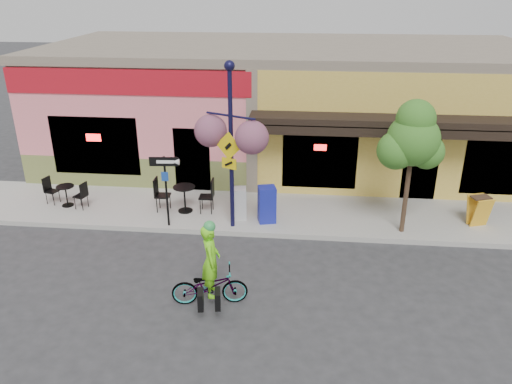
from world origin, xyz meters
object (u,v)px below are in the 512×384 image
at_px(building, 288,103).
at_px(newspaper_box_grey, 239,203).
at_px(street_tree, 410,168).
at_px(one_way_sign, 166,192).
at_px(bicycle, 210,286).
at_px(cyclist_rider, 211,270).
at_px(lamp_post, 231,148).
at_px(newspaper_box_blue, 267,204).

distance_m(building, newspaper_box_grey, 6.42).
distance_m(newspaper_box_grey, street_tree, 4.95).
bearing_deg(one_way_sign, bicycle, -65.73).
relative_size(cyclist_rider, newspaper_box_grey, 1.78).
bearing_deg(building, bicycle, -97.25).
bearing_deg(street_tree, lamp_post, -178.23).
height_order(bicycle, lamp_post, lamp_post).
distance_m(lamp_post, one_way_sign, 2.27).
relative_size(lamp_post, one_way_sign, 2.23).
distance_m(bicycle, lamp_post, 4.11).
distance_m(one_way_sign, newspaper_box_blue, 2.92).
height_order(building, newspaper_box_blue, building).
bearing_deg(bicycle, cyclist_rider, -99.89).
relative_size(one_way_sign, street_tree, 0.55).
bearing_deg(one_way_sign, street_tree, -1.69).
distance_m(building, lamp_post, 6.77).
bearing_deg(bicycle, street_tree, -62.41).
height_order(cyclist_rider, newspaper_box_blue, cyclist_rider).
distance_m(one_way_sign, newspaper_box_grey, 2.16).
bearing_deg(lamp_post, one_way_sign, -151.90).
bearing_deg(lamp_post, newspaper_box_blue, 45.48).
bearing_deg(building, newspaper_box_grey, -100.99).
distance_m(lamp_post, newspaper_box_blue, 2.09).
bearing_deg(building, newspaper_box_blue, -93.04).
bearing_deg(bicycle, newspaper_box_blue, -23.64).
xyz_separation_m(bicycle, one_way_sign, (-1.85, 3.41, 0.76)).
height_order(cyclist_rider, one_way_sign, one_way_sign).
height_order(building, one_way_sign, building).
height_order(one_way_sign, newspaper_box_blue, one_way_sign).
relative_size(newspaper_box_grey, street_tree, 0.25).
bearing_deg(newspaper_box_blue, building, 72.51).
xyz_separation_m(building, lamp_post, (-1.29, -6.64, 0.26)).
height_order(building, cyclist_rider, building).
bearing_deg(street_tree, one_way_sign, -177.42).
height_order(bicycle, cyclist_rider, cyclist_rider).
bearing_deg(street_tree, building, 118.60).
height_order(lamp_post, newspaper_box_blue, lamp_post).
height_order(newspaper_box_blue, newspaper_box_grey, newspaper_box_blue).
bearing_deg(bicycle, one_way_sign, 18.65).
distance_m(building, bicycle, 10.43).
bearing_deg(lamp_post, street_tree, 25.20).
bearing_deg(cyclist_rider, one_way_sign, 19.29).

